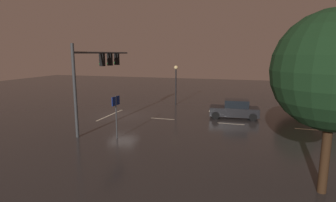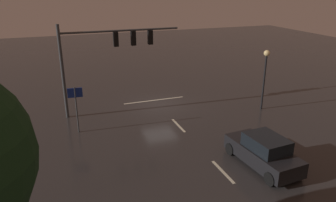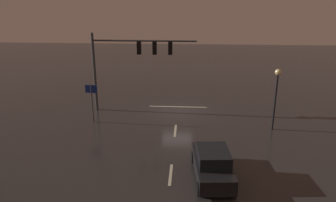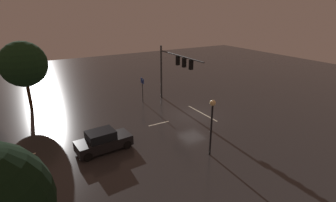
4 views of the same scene
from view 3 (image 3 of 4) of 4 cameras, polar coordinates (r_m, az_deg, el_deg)
name	(u,v)px [view 3 (image 3 of 4)]	position (r m, az deg, el deg)	size (l,w,h in m)	color
ground_plane	(177,112)	(26.99, 1.67, -1.91)	(80.00, 80.00, 0.00)	#2D2B2B
traffic_signal_assembly	(131,56)	(26.24, -6.53, 7.99)	(8.41, 0.47, 6.47)	#383A3D
lane_dash_far	(175,131)	(23.27, 1.30, -5.26)	(2.20, 0.16, 0.01)	beige
lane_dash_mid	(171,174)	(17.92, 0.47, -12.87)	(2.20, 0.16, 0.01)	beige
stop_bar	(178,107)	(28.18, 1.76, -1.02)	(5.00, 0.16, 0.01)	beige
car_approaching	(212,164)	(17.43, 7.85, -11.02)	(2.20, 4.48, 1.70)	black
street_lamp_left_kerb	(277,87)	(23.65, 18.65, 2.32)	(0.44, 0.44, 4.48)	black
route_sign	(92,95)	(24.75, -13.37, 0.99)	(0.90, 0.13, 3.00)	#383A3D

